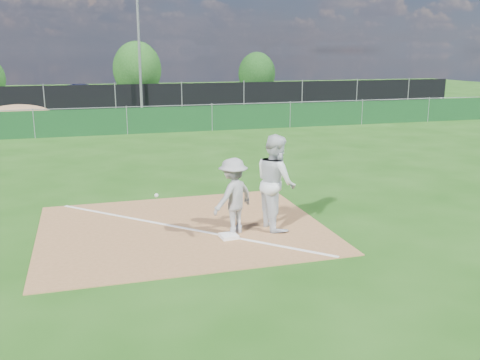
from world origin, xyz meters
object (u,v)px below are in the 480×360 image
object	(u,v)px
light_pole	(139,46)
car_mid	(88,97)
play_at_first	(233,196)
first_base	(229,236)
runner	(276,182)
car_right	(171,95)
car_left	(33,99)
tree_right	(257,74)
tree_mid	(137,69)

from	to	relation	value
light_pole	car_mid	distance (m)	5.91
light_pole	car_mid	xyz separation A→B (m)	(-3.02, 3.96, -3.18)
light_pole	play_at_first	world-z (taller)	light_pole
play_at_first	car_mid	world-z (taller)	play_at_first
light_pole	first_base	world-z (taller)	light_pole
light_pole	car_mid	bearing A→B (deg)	127.32
runner	car_right	bearing A→B (deg)	-7.25
play_at_first	car_left	size ratio (longest dim) A/B	0.57
play_at_first	runner	bearing A→B (deg)	9.27
car_mid	car_right	bearing A→B (deg)	-84.35
runner	tree_right	distance (m)	34.36
play_at_first	tree_right	size ratio (longest dim) A/B	0.61
car_left	play_at_first	bearing A→B (deg)	168.88
runner	car_left	xyz separation A→B (m)	(-6.92, 26.87, -0.35)
car_left	car_right	size ratio (longest dim) A/B	0.80
runner	tree_mid	world-z (taller)	tree_mid
light_pole	car_right	xyz separation A→B (m)	(2.61, 5.25, -3.28)
play_at_first	car_left	xyz separation A→B (m)	(-5.93, 27.03, -0.15)
play_at_first	runner	size ratio (longest dim) A/B	1.08
car_right	tree_mid	world-z (taller)	tree_mid
car_left	car_mid	world-z (taller)	car_mid
first_base	car_mid	world-z (taller)	car_mid
runner	tree_mid	distance (m)	33.27
light_pole	play_at_first	size ratio (longest dim) A/B	3.60
car_mid	tree_mid	bearing A→B (deg)	-36.29
light_pole	tree_mid	size ratio (longest dim) A/B	1.78
light_pole	first_base	bearing A→B (deg)	-91.79
play_at_first	tree_right	world-z (taller)	tree_right
light_pole	tree_right	world-z (taller)	light_pole
car_right	tree_right	size ratio (longest dim) A/B	1.35
car_right	tree_mid	xyz separation A→B (m)	(-1.68, 5.82, 1.60)
car_right	light_pole	bearing A→B (deg)	129.63
tree_mid	play_at_first	bearing A→B (deg)	-92.52
play_at_first	car_mid	xyz separation A→B (m)	(-2.47, 26.30, -0.01)
runner	tree_mid	size ratio (longest dim) A/B	0.46
car_mid	tree_right	world-z (taller)	tree_right
runner	car_mid	bearing A→B (deg)	4.81
first_base	tree_right	world-z (taller)	tree_right
car_left	car_mid	size ratio (longest dim) A/B	0.80
first_base	car_right	bearing A→B (deg)	83.21
car_left	tree_right	size ratio (longest dim) A/B	1.07
play_at_first	car_left	world-z (taller)	play_at_first
car_mid	tree_right	xyz separation A→B (m)	(13.75, 6.63, 1.06)
light_pole	first_base	size ratio (longest dim) A/B	23.53
car_right	tree_right	distance (m)	9.79
first_base	play_at_first	bearing A→B (deg)	55.21
first_base	car_mid	bearing A→B (deg)	94.99
car_mid	play_at_first	bearing A→B (deg)	178.14
runner	tree_right	size ratio (longest dim) A/B	0.56
car_mid	light_pole	bearing A→B (deg)	-149.91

